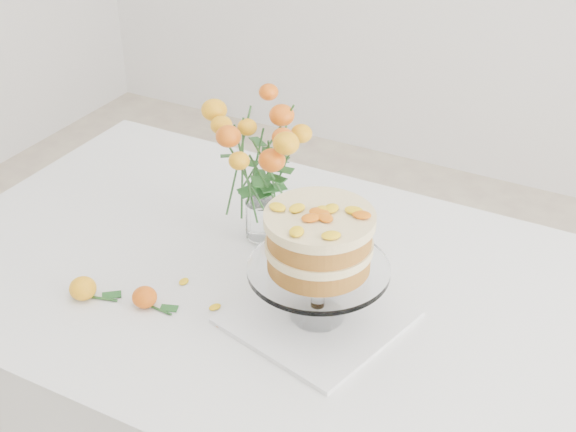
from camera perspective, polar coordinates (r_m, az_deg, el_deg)
name	(u,v)px	position (r m, az deg, el deg)	size (l,w,h in m)	color
table	(261,305)	(1.70, -1.95, -6.33)	(1.43, 0.93, 0.76)	tan
napkin	(317,317)	(1.53, 2.09, -7.21)	(0.29, 0.29, 0.01)	white
cake_stand	(319,246)	(1.43, 2.22, -2.18)	(0.26, 0.26, 0.24)	white
rose_vase	(261,151)	(1.65, -1.93, 4.67)	(0.29, 0.29, 0.37)	white
loose_rose_near	(83,288)	(1.62, -14.37, -5.01)	(0.09, 0.05, 0.05)	#FF9C16
loose_rose_far	(145,297)	(1.58, -10.15, -5.71)	(0.09, 0.05, 0.04)	#DC570A
stray_petal_a	(184,282)	(1.64, -7.42, -4.65)	(0.03, 0.02, 0.00)	yellow
stray_petal_b	(215,307)	(1.56, -5.22, -6.48)	(0.03, 0.02, 0.00)	yellow
stray_petal_c	(221,325)	(1.52, -4.76, -7.75)	(0.03, 0.02, 0.00)	yellow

